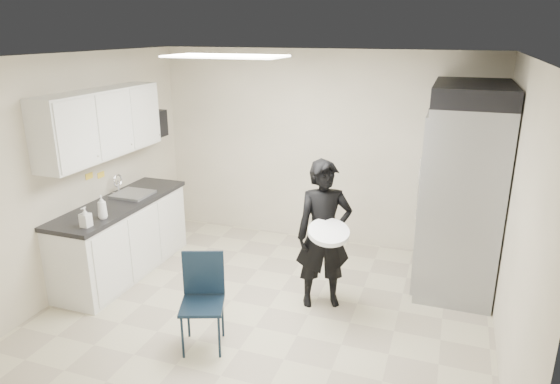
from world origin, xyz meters
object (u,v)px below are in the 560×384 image
at_px(lower_counter, 123,239).
at_px(man_tuxedo, 324,235).
at_px(folding_chair, 202,306).
at_px(commercial_fridge, 462,197).

height_order(lower_counter, man_tuxedo, man_tuxedo).
relative_size(folding_chair, man_tuxedo, 0.54).
distance_m(folding_chair, man_tuxedo, 1.45).
height_order(lower_counter, commercial_fridge, commercial_fridge).
bearing_deg(man_tuxedo, folding_chair, -151.42).
bearing_deg(commercial_fridge, folding_chair, -135.57).
distance_m(commercial_fridge, man_tuxedo, 1.67).
distance_m(lower_counter, folding_chair, 1.93).
distance_m(lower_counter, man_tuxedo, 2.49).
relative_size(commercial_fridge, man_tuxedo, 1.32).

